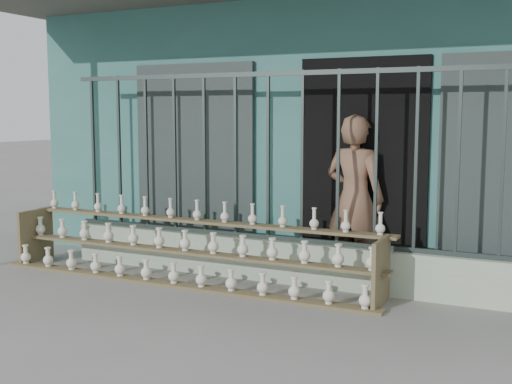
% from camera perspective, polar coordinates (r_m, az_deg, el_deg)
% --- Properties ---
extents(ground, '(60.00, 60.00, 0.00)m').
position_cam_1_polar(ground, '(5.95, -4.22, -10.66)').
color(ground, slate).
extents(workshop_building, '(7.40, 6.60, 3.21)m').
position_cam_1_polar(workshop_building, '(9.58, 8.42, 5.80)').
color(workshop_building, '#316963').
rests_on(workshop_building, ground).
extents(parapet_wall, '(5.00, 0.20, 0.45)m').
position_cam_1_polar(parapet_wall, '(7.01, 1.06, -6.03)').
color(parapet_wall, '#A4B79D').
rests_on(parapet_wall, ground).
extents(security_fence, '(5.00, 0.04, 1.80)m').
position_cam_1_polar(security_fence, '(6.85, 1.08, 3.17)').
color(security_fence, '#283330').
rests_on(security_fence, parapet_wall).
extents(shelf_rack, '(4.50, 0.68, 0.85)m').
position_cam_1_polar(shelf_rack, '(7.00, -6.35, -4.95)').
color(shelf_rack, brown).
rests_on(shelf_rack, ground).
extents(elderly_woman, '(0.71, 0.52, 1.80)m').
position_cam_1_polar(elderly_woman, '(6.95, 8.75, -0.59)').
color(elderly_woman, brown).
rests_on(elderly_woman, ground).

